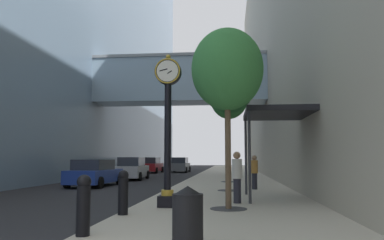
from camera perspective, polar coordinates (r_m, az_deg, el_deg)
The scene contains 17 objects.
ground_plane at distance 31.66m, azimuth 0.09°, elevation -8.62°, with size 110.00×110.00×0.00m, color #262628.
sidewalk_right at distance 34.50m, azimuth 5.66°, elevation -8.23°, with size 6.07×80.00×0.14m, color #BCB29E.
building_block_right at distance 37.39m, azimuth 17.43°, elevation 14.09°, with size 9.00×80.00×28.20m.
street_clock at distance 12.22m, azimuth -3.61°, elevation -0.24°, with size 0.84×0.55×4.84m.
bollard_nearest at distance 8.04m, azimuth -15.78°, elevation -11.83°, with size 0.28×0.28×1.19m.
bollard_second at distance 10.70m, azimuth -10.16°, elevation -10.35°, with size 0.28×0.28×1.19m.
street_tree_near at distance 11.99m, azimuth 5.24°, elevation 7.36°, with size 2.21×2.21×5.51m.
street_tree_mid_near at distance 18.54m, azimuth 5.41°, elevation 5.47°, with size 2.58×2.58×6.59m.
street_tree_mid_far at distance 25.00m, azimuth 5.50°, elevation 3.28°, with size 2.44×2.44×6.81m.
trash_bin at distance 6.63m, azimuth -0.64°, elevation -14.15°, with size 0.53×0.53×1.05m.
pedestrian_walking at distance 19.09m, azimuth 9.24°, elevation -7.51°, with size 0.36×0.36×1.64m.
pedestrian_by_clock at distance 13.26m, azimuth 6.69°, elevation -8.18°, with size 0.45×0.45×1.73m.
storefront_awning at distance 14.95m, azimuth 12.27°, elevation 0.74°, with size 2.40×3.60×3.30m.
car_blue_near at distance 23.42m, azimuth -14.23°, elevation -7.64°, with size 2.26×4.74×1.56m.
car_red_mid at distance 43.10m, azimuth -6.04°, elevation -6.70°, with size 2.12×4.56×1.70m.
car_grey_far at distance 44.38m, azimuth -1.78°, elevation -6.69°, with size 2.06×4.58×1.70m.
car_silver_trailing at distance 29.77m, azimuth -8.88°, elevation -7.16°, with size 2.15×4.63×1.70m.
Camera 1 is at (3.12, -4.46, 1.66)m, focal length 36.01 mm.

